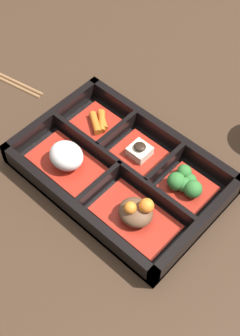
% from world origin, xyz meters
% --- Properties ---
extents(ground_plane, '(3.00, 3.00, 0.00)m').
position_xyz_m(ground_plane, '(0.00, 0.00, 0.00)').
color(ground_plane, '#382619').
extents(bento_base, '(0.34, 0.23, 0.01)m').
position_xyz_m(bento_base, '(0.00, 0.00, 0.01)').
color(bento_base, black).
rests_on(bento_base, ground_plane).
extents(bento_rim, '(0.34, 0.23, 0.04)m').
position_xyz_m(bento_rim, '(0.00, -0.00, 0.02)').
color(bento_rim, black).
rests_on(bento_rim, ground_plane).
extents(bowl_stew, '(0.13, 0.08, 0.05)m').
position_xyz_m(bowl_stew, '(-0.08, 0.05, 0.03)').
color(bowl_stew, maroon).
rests_on(bowl_stew, bento_base).
extents(bowl_rice, '(0.13, 0.08, 0.05)m').
position_xyz_m(bowl_rice, '(0.08, 0.05, 0.03)').
color(bowl_rice, maroon).
rests_on(bowl_rice, bento_base).
extents(bowl_greens, '(0.08, 0.08, 0.04)m').
position_xyz_m(bowl_greens, '(-0.10, -0.05, 0.02)').
color(bowl_greens, maroon).
rests_on(bowl_greens, bento_base).
extents(bowl_tofu, '(0.09, 0.08, 0.03)m').
position_xyz_m(bowl_tofu, '(0.00, -0.05, 0.02)').
color(bowl_tofu, maroon).
rests_on(bowl_tofu, bento_base).
extents(bowl_carrots, '(0.08, 0.08, 0.02)m').
position_xyz_m(bowl_carrots, '(0.10, -0.05, 0.02)').
color(bowl_carrots, maroon).
rests_on(bowl_carrots, bento_base).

